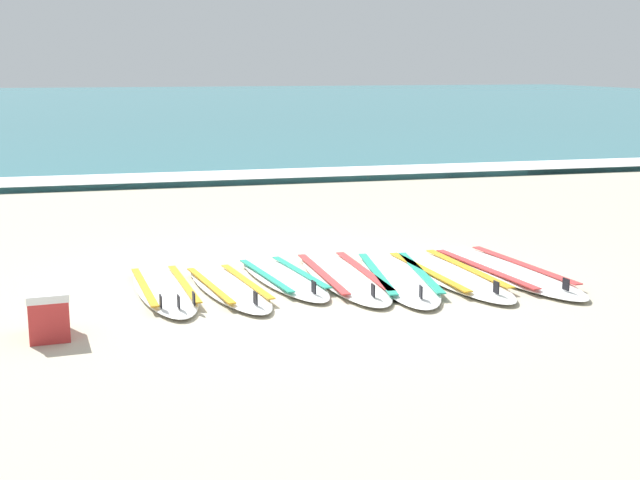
{
  "coord_description": "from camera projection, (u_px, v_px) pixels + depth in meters",
  "views": [
    {
      "loc": [
        -1.87,
        -7.79,
        2.09
      ],
      "look_at": [
        0.36,
        0.86,
        0.25
      ],
      "focal_mm": 48.31,
      "sensor_mm": 36.0,
      "label": 1
    }
  ],
  "objects": [
    {
      "name": "surfboard_3",
      "position": [
        343.0,
        275.0,
        8.48
      ],
      "size": [
        0.62,
        2.38,
        0.18
      ],
      "color": "silver",
      "rests_on": "ground"
    },
    {
      "name": "surfboard_2",
      "position": [
        283.0,
        277.0,
        8.4
      ],
      "size": [
        0.8,
        2.04,
        0.18
      ],
      "color": "white",
      "rests_on": "ground"
    },
    {
      "name": "cooler_box",
      "position": [
        48.0,
        313.0,
        6.67
      ],
      "size": [
        0.35,
        0.48,
        0.38
      ],
      "color": "red",
      "rests_on": "ground"
    },
    {
      "name": "surfboard_6",
      "position": [
        504.0,
        270.0,
        8.71
      ],
      "size": [
        0.96,
        2.61,
        0.18
      ],
      "color": "white",
      "rests_on": "ground"
    },
    {
      "name": "surfboard_1",
      "position": [
        229.0,
        287.0,
        8.04
      ],
      "size": [
        0.79,
        2.03,
        0.18
      ],
      "color": "white",
      "rests_on": "ground"
    },
    {
      "name": "ground_plane",
      "position": [
        306.0,
        285.0,
        8.26
      ],
      "size": [
        80.0,
        80.0,
        0.0
      ],
      "primitive_type": "plane",
      "color": "#B7AD93"
    },
    {
      "name": "wave_foam_strip",
      "position": [
        207.0,
        179.0,
        15.43
      ],
      "size": [
        80.0,
        1.3,
        0.11
      ],
      "primitive_type": "cube",
      "color": "white",
      "rests_on": "ground"
    },
    {
      "name": "surfboard_4",
      "position": [
        398.0,
        276.0,
        8.46
      ],
      "size": [
        0.91,
        2.46,
        0.18
      ],
      "color": "white",
      "rests_on": "ground"
    },
    {
      "name": "sea",
      "position": [
        134.0,
        104.0,
        43.27
      ],
      "size": [
        80.0,
        60.0,
        0.1
      ],
      "primitive_type": "cube",
      "color": "teal",
      "rests_on": "ground"
    },
    {
      "name": "surfboard_5",
      "position": [
        447.0,
        273.0,
        8.57
      ],
      "size": [
        0.79,
        2.46,
        0.18
      ],
      "color": "silver",
      "rests_on": "ground"
    },
    {
      "name": "surfboard_0",
      "position": [
        165.0,
        289.0,
        7.97
      ],
      "size": [
        0.66,
        2.07,
        0.18
      ],
      "color": "white",
      "rests_on": "ground"
    }
  ]
}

